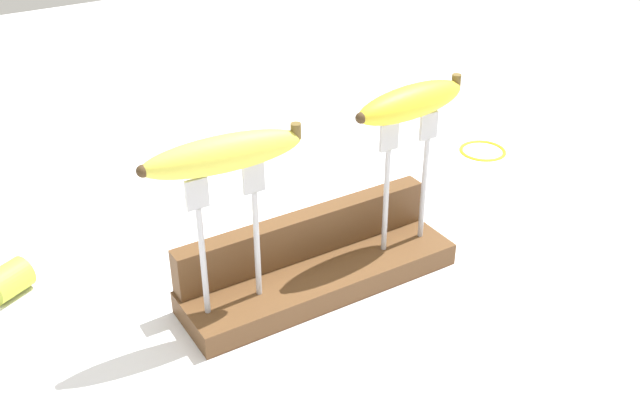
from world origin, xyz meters
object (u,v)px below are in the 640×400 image
banana_raised_right (411,102)px  fork_stand_right (407,171)px  banana_raised_left (223,154)px  fork_stand_left (229,227)px  wire_coil (483,150)px  banana_chunk_near (9,280)px

banana_raised_right → fork_stand_right: bearing=5.4°
banana_raised_left → banana_raised_right: bearing=-0.0°
fork_stand_left → banana_raised_right: (0.25, -0.00, 0.10)m
fork_stand_left → banana_raised_right: size_ratio=1.04×
fork_stand_right → banana_raised_right: 0.09m
banana_raised_left → banana_raised_right: banana_raised_right is taller
fork_stand_left → wire_coil: size_ratio=2.17×
fork_stand_right → banana_chunk_near: bearing=156.7°
fork_stand_left → banana_chunk_near: 0.32m
banana_raised_left → banana_raised_right: size_ratio=1.10×
fork_stand_left → banana_raised_left: size_ratio=0.95×
fork_stand_right → banana_raised_left: 0.27m
banana_chunk_near → banana_raised_left: bearing=-42.8°
fork_stand_left → fork_stand_right: bearing=0.0°
banana_chunk_near → wire_coil: bearing=-0.5°
fork_stand_left → banana_chunk_near: fork_stand_left is taller
banana_raised_left → fork_stand_right: bearing=-0.0°
fork_stand_right → wire_coil: (0.33, 0.20, -0.14)m
banana_chunk_near → wire_coil: 0.80m
fork_stand_left → banana_raised_right: 0.27m
banana_raised_left → banana_raised_right: 0.25m
fork_stand_left → wire_coil: 0.63m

